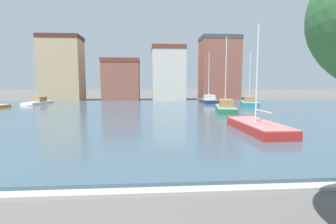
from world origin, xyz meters
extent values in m
cube|color=#3D5666|center=(0.00, 28.60, 0.13)|extent=(85.63, 43.03, 0.26)
cube|color=#ADA89E|center=(0.00, 6.84, 0.06)|extent=(85.63, 0.50, 0.12)
cube|color=white|center=(-16.20, 42.30, 0.29)|extent=(2.74, 6.59, 0.58)
ellipsoid|color=white|center=(-16.61, 39.29, 0.29)|extent=(1.98, 2.45, 0.55)
cube|color=silver|center=(-16.20, 42.30, 0.61)|extent=(2.68, 6.46, 0.06)
cube|color=#9E7047|center=(-16.13, 42.78, 1.00)|extent=(1.61, 2.40, 0.71)
cylinder|color=silver|center=(-16.26, 41.83, 4.45)|extent=(0.12, 0.12, 7.72)
cylinder|color=silver|center=(-16.11, 42.94, 1.48)|extent=(0.39, 2.23, 0.08)
cube|color=teal|center=(16.17, 36.04, 0.42)|extent=(3.43, 5.50, 0.84)
ellipsoid|color=teal|center=(16.77, 38.39, 0.42)|extent=(2.39, 2.23, 0.80)
cube|color=#6EA5A8|center=(16.17, 36.04, 0.87)|extent=(3.36, 5.39, 0.06)
cube|color=#9E7047|center=(16.08, 35.67, 1.26)|extent=(1.96, 2.12, 0.71)
cylinder|color=silver|center=(16.27, 36.41, 4.46)|extent=(0.12, 0.12, 7.23)
cylinder|color=silver|center=(16.05, 35.55, 1.74)|extent=(0.52, 1.75, 0.08)
cube|color=red|center=(8.99, 16.04, 0.41)|extent=(2.39, 6.71, 0.83)
ellipsoid|color=red|center=(8.94, 19.21, 0.41)|extent=(2.09, 2.37, 0.79)
cube|color=#C7716E|center=(8.99, 16.04, 0.86)|extent=(2.34, 6.57, 0.06)
cylinder|color=silver|center=(8.98, 16.54, 4.22)|extent=(0.12, 0.12, 6.77)
cylinder|color=silver|center=(9.00, 15.37, 1.73)|extent=(0.12, 2.34, 0.08)
cube|color=#236B42|center=(10.63, 29.35, 0.39)|extent=(3.58, 7.67, 0.78)
ellipsoid|color=#236B42|center=(11.35, 32.79, 0.39)|extent=(2.38, 2.92, 0.74)
cube|color=gray|center=(10.63, 29.35, 0.81)|extent=(3.51, 7.52, 0.06)
cube|color=#9E7047|center=(10.52, 28.81, 1.26)|extent=(1.97, 2.84, 0.83)
cylinder|color=silver|center=(10.74, 29.89, 4.90)|extent=(0.12, 0.12, 8.23)
cylinder|color=silver|center=(10.48, 28.62, 1.68)|extent=(0.61, 2.55, 0.08)
ellipsoid|color=orange|center=(-18.75, 36.99, 0.29)|extent=(2.12, 2.75, 0.56)
cube|color=navy|center=(11.67, 42.42, 0.40)|extent=(2.42, 5.52, 0.79)
ellipsoid|color=navy|center=(11.72, 45.02, 0.40)|extent=(2.12, 1.96, 0.75)
cube|color=slate|center=(11.67, 42.42, 0.82)|extent=(2.37, 5.41, 0.06)
cube|color=silver|center=(11.66, 42.01, 1.24)|extent=(1.65, 1.95, 0.78)
cylinder|color=silver|center=(11.67, 42.83, 4.75)|extent=(0.12, 0.12, 7.92)
cylinder|color=silver|center=(11.66, 41.87, 1.69)|extent=(0.12, 1.92, 0.08)
cube|color=tan|center=(-15.43, 52.53, 5.97)|extent=(7.70, 5.68, 11.94)
cube|color=#51281E|center=(-15.43, 52.53, 12.34)|extent=(7.86, 5.79, 0.80)
cube|color=#8E5142|center=(-3.92, 53.03, 3.78)|extent=(7.15, 7.30, 7.56)
cube|color=brown|center=(-3.92, 53.03, 7.96)|extent=(7.29, 7.45, 0.80)
cube|color=beige|center=(5.49, 52.48, 5.02)|extent=(6.40, 7.71, 10.05)
cube|color=brown|center=(5.49, 52.48, 10.45)|extent=(6.52, 7.87, 0.80)
cube|color=#8E5142|center=(16.88, 55.66, 6.37)|extent=(8.13, 6.02, 12.73)
cube|color=#42424C|center=(16.88, 55.66, 13.13)|extent=(8.30, 6.14, 0.80)
camera|label=1|loc=(1.44, -1.44, 3.57)|focal=28.28mm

